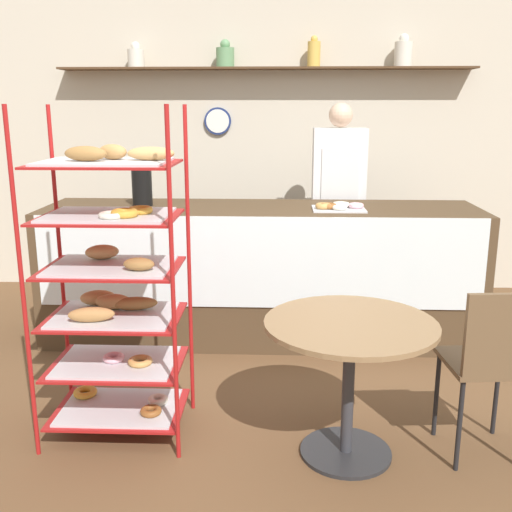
{
  "coord_description": "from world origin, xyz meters",
  "views": [
    {
      "loc": [
        0.14,
        -2.99,
        1.72
      ],
      "look_at": [
        0.0,
        0.48,
        0.85
      ],
      "focal_mm": 42.0,
      "sensor_mm": 36.0,
      "label": 1
    }
  ],
  "objects_px": {
    "pastry_rack": "(114,285)",
    "cafe_chair": "(492,356)",
    "donut_tray_counter": "(336,207)",
    "person_worker": "(338,201)",
    "coffee_carafe": "(142,184)",
    "cafe_table": "(350,354)"
  },
  "relations": [
    {
      "from": "pastry_rack",
      "to": "coffee_carafe",
      "type": "relative_size",
      "value": 5.25
    },
    {
      "from": "pastry_rack",
      "to": "donut_tray_counter",
      "type": "distance_m",
      "value": 1.84
    },
    {
      "from": "person_worker",
      "to": "coffee_carafe",
      "type": "height_order",
      "value": "person_worker"
    },
    {
      "from": "cafe_table",
      "to": "coffee_carafe",
      "type": "relative_size",
      "value": 2.55
    },
    {
      "from": "coffee_carafe",
      "to": "cafe_table",
      "type": "bearing_deg",
      "value": -50.4
    },
    {
      "from": "cafe_chair",
      "to": "donut_tray_counter",
      "type": "bearing_deg",
      "value": -73.18
    },
    {
      "from": "person_worker",
      "to": "pastry_rack",
      "type": "bearing_deg",
      "value": -123.3
    },
    {
      "from": "person_worker",
      "to": "cafe_table",
      "type": "relative_size",
      "value": 2.08
    },
    {
      "from": "coffee_carafe",
      "to": "pastry_rack",
      "type": "bearing_deg",
      "value": -83.32
    },
    {
      "from": "pastry_rack",
      "to": "cafe_chair",
      "type": "xyz_separation_m",
      "value": [
        1.87,
        -0.22,
        -0.26
      ]
    },
    {
      "from": "cafe_table",
      "to": "person_worker",
      "type": "bearing_deg",
      "value": 86.51
    },
    {
      "from": "coffee_carafe",
      "to": "donut_tray_counter",
      "type": "bearing_deg",
      "value": -5.16
    },
    {
      "from": "pastry_rack",
      "to": "person_worker",
      "type": "relative_size",
      "value": 0.99
    },
    {
      "from": "cafe_table",
      "to": "cafe_chair",
      "type": "bearing_deg",
      "value": -2.29
    },
    {
      "from": "donut_tray_counter",
      "to": "pastry_rack",
      "type": "bearing_deg",
      "value": -133.33
    },
    {
      "from": "pastry_rack",
      "to": "cafe_chair",
      "type": "relative_size",
      "value": 1.92
    },
    {
      "from": "cafe_table",
      "to": "coffee_carafe",
      "type": "distance_m",
      "value": 2.23
    },
    {
      "from": "cafe_chair",
      "to": "coffee_carafe",
      "type": "relative_size",
      "value": 2.73
    },
    {
      "from": "cafe_chair",
      "to": "coffee_carafe",
      "type": "bearing_deg",
      "value": -44.29
    },
    {
      "from": "person_worker",
      "to": "cafe_table",
      "type": "height_order",
      "value": "person_worker"
    },
    {
      "from": "cafe_chair",
      "to": "donut_tray_counter",
      "type": "distance_m",
      "value": 1.73
    },
    {
      "from": "person_worker",
      "to": "coffee_carafe",
      "type": "xyz_separation_m",
      "value": [
        -1.5,
        -0.57,
        0.2
      ]
    }
  ]
}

